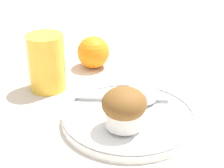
# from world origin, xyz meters

# --- Properties ---
(ground_plane) EXTENTS (3.00, 3.00, 0.00)m
(ground_plane) POSITION_xyz_m (0.00, 0.00, 0.00)
(ground_plane) COLOR beige
(plate) EXTENTS (0.24, 0.24, 0.02)m
(plate) POSITION_xyz_m (0.02, -0.00, 0.01)
(plate) COLOR white
(plate) RESTS_ON ground_plane
(muffin) EXTENTS (0.07, 0.07, 0.07)m
(muffin) POSITION_xyz_m (-0.01, -0.03, 0.05)
(muffin) COLOR silver
(muffin) RESTS_ON plate
(cream_ramekin) EXTENTS (0.05, 0.05, 0.02)m
(cream_ramekin) POSITION_xyz_m (0.07, 0.03, 0.03)
(cream_ramekin) COLOR silver
(cream_ramekin) RESTS_ON plate
(berry_pair) EXTENTS (0.03, 0.02, 0.02)m
(berry_pair) POSITION_xyz_m (0.02, 0.05, 0.03)
(berry_pair) COLOR maroon
(berry_pair) RESTS_ON plate
(butter_knife) EXTENTS (0.16, 0.11, 0.00)m
(butter_knife) POSITION_xyz_m (0.04, 0.05, 0.02)
(butter_knife) COLOR silver
(butter_knife) RESTS_ON plate
(orange_fruit) EXTENTS (0.07, 0.07, 0.07)m
(orange_fruit) POSITION_xyz_m (0.07, 0.24, 0.04)
(orange_fruit) COLOR orange
(orange_fruit) RESTS_ON ground_plane
(juice_glass) EXTENTS (0.07, 0.07, 0.12)m
(juice_glass) POSITION_xyz_m (-0.06, 0.19, 0.06)
(juice_glass) COLOR gold
(juice_glass) RESTS_ON ground_plane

